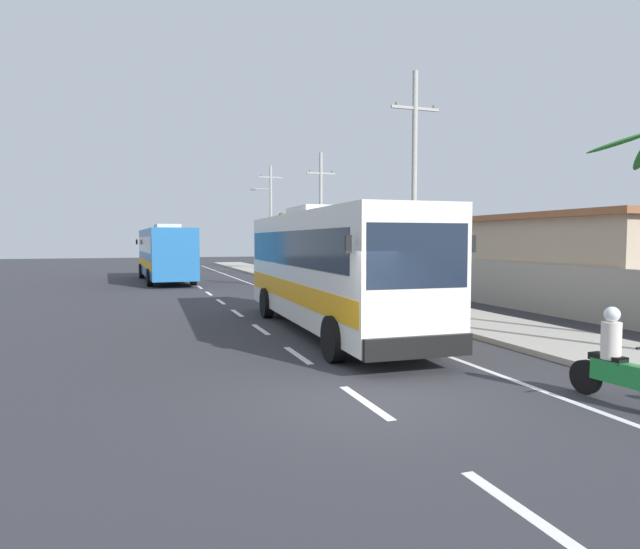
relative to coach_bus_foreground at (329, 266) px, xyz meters
name	(u,v)px	position (x,y,z in m)	size (l,w,h in m)	color
ground_plane	(357,396)	(-1.85, -6.54, -1.96)	(160.00, 160.00, 0.00)	#303035
sidewalk_kerb	(418,308)	(4.95, 3.46, -1.89)	(3.20, 90.00, 0.14)	#A8A399
lane_markings	(272,302)	(0.21, 7.86, -1.95)	(3.44, 71.00, 0.01)	white
boundary_wall	(447,278)	(8.75, 7.46, -1.04)	(0.24, 60.00, 1.83)	#9E998E
coach_bus_foreground	(329,266)	(0.00, 0.00, 0.00)	(3.05, 11.40, 3.76)	silver
coach_bus_far_lane	(165,252)	(-3.45, 21.65, -0.04)	(3.38, 11.67, 3.69)	#2366A8
motorcycle_beside_bus	(315,285)	(2.36, 8.34, -1.31)	(0.56, 1.96, 1.59)	black
motorcycle_trailing	(618,364)	(2.07, -8.33, -1.30)	(0.56, 1.96, 1.60)	black
pedestrian_near_kerb	(386,281)	(4.81, 5.99, -0.99)	(0.36, 0.36, 1.58)	#75388E
utility_pole_mid	(414,182)	(6.53, 6.75, 3.34)	(2.34, 0.24, 10.20)	#9E9E99
utility_pole_far	(321,214)	(6.98, 20.83, 2.59)	(2.04, 0.24, 8.75)	#9E9E99
utility_pole_distant	(270,214)	(6.85, 34.92, 3.20)	(3.02, 0.24, 9.65)	#9E9E99
palm_nearest	(282,230)	(7.18, 31.99, 1.62)	(2.82, 2.77, 5.17)	brown
roadside_building	(634,260)	(14.15, 1.92, -0.07)	(11.37, 9.80, 3.75)	tan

